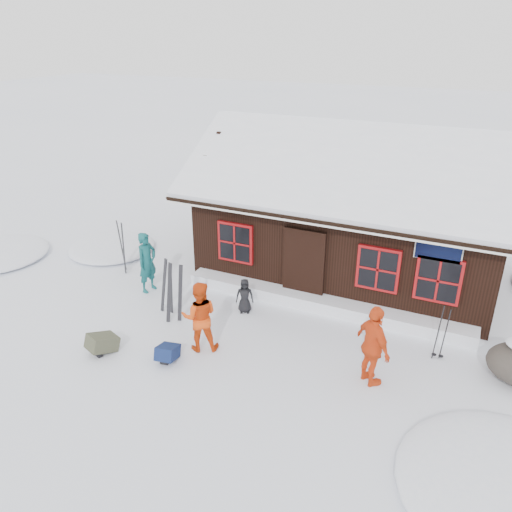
# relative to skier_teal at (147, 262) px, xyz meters

# --- Properties ---
(ground) EXTENTS (120.00, 120.00, 0.00)m
(ground) POSITION_rel_skier_teal_xyz_m (3.20, -1.22, -0.86)
(ground) COLOR white
(ground) RESTS_ON ground
(mountain_hut) EXTENTS (8.90, 6.09, 4.42)m
(mountain_hut) POSITION_rel_skier_teal_xyz_m (4.70, 3.76, 0.72)
(mountain_hut) COLOR black
(mountain_hut) RESTS_ON ground
(snow_drift) EXTENTS (7.60, 0.60, 0.35)m
(snow_drift) POSITION_rel_skier_teal_xyz_m (4.70, 1.03, -0.68)
(snow_drift) COLOR white
(snow_drift) RESTS_ON ground
(snow_mounds) EXTENTS (20.60, 13.20, 0.48)m
(snow_mounds) POSITION_rel_skier_teal_xyz_m (4.85, 0.64, -0.86)
(snow_mounds) COLOR white
(snow_mounds) RESTS_ON ground
(skier_teal) EXTENTS (0.50, 0.68, 1.72)m
(skier_teal) POSITION_rel_skier_teal_xyz_m (0.00, 0.00, 0.00)
(skier_teal) COLOR #115255
(skier_teal) RESTS_ON ground
(skier_orange_left) EXTENTS (1.02, 0.94, 1.68)m
(skier_orange_left) POSITION_rel_skier_teal_xyz_m (2.74, -1.81, -0.02)
(skier_orange_left) COLOR #E34610
(skier_orange_left) RESTS_ON ground
(skier_orange_right) EXTENTS (1.05, 1.03, 1.78)m
(skier_orange_right) POSITION_rel_skier_teal_xyz_m (6.52, -1.39, 0.03)
(skier_orange_right) COLOR #E14617
(skier_orange_right) RESTS_ON ground
(skier_crouched) EXTENTS (0.54, 0.46, 0.93)m
(skier_crouched) POSITION_rel_skier_teal_xyz_m (2.93, 0.07, -0.39)
(skier_crouched) COLOR black
(skier_crouched) RESTS_ON ground
(ski_pair_left) EXTENTS (0.49, 0.23, 1.64)m
(ski_pair_left) POSITION_rel_skier_teal_xyz_m (1.59, -1.07, -0.09)
(ski_pair_left) COLOR black
(ski_pair_left) RESTS_ON ground
(ski_pair_mid) EXTENTS (0.42, 0.33, 1.59)m
(ski_pair_mid) POSITION_rel_skier_teal_xyz_m (-1.44, 0.73, -0.11)
(ski_pair_mid) COLOR black
(ski_pair_mid) RESTS_ON ground
(ski_pair_right) EXTENTS (0.54, 0.20, 1.57)m
(ski_pair_right) POSITION_rel_skier_teal_xyz_m (1.20, -0.81, -0.12)
(ski_pair_right) COLOR black
(ski_pair_right) RESTS_ON ground
(ski_poles) EXTENTS (0.24, 0.12, 1.34)m
(ski_poles) POSITION_rel_skier_teal_xyz_m (7.70, 0.07, -0.22)
(ski_poles) COLOR black
(ski_poles) RESTS_ON ground
(backpack_blue) EXTENTS (0.50, 0.60, 0.29)m
(backpack_blue) POSITION_rel_skier_teal_xyz_m (2.33, -2.53, -0.71)
(backpack_blue) COLOR #11204C
(backpack_blue) RESTS_ON ground
(backpack_olive) EXTENTS (0.65, 0.74, 0.34)m
(backpack_olive) POSITION_rel_skier_teal_xyz_m (0.81, -2.88, -0.69)
(backpack_olive) COLOR #424330
(backpack_olive) RESTS_ON ground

